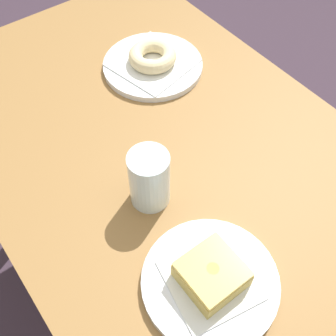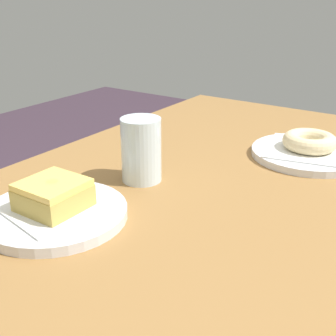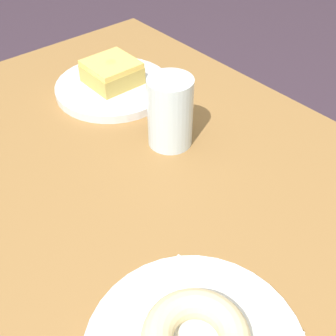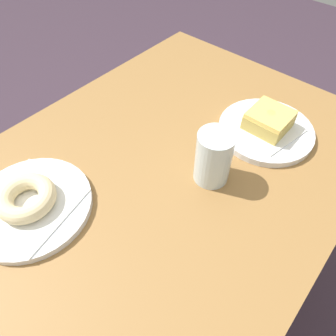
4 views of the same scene
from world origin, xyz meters
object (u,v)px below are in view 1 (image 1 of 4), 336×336
Objects in this scene: donut_sugar_ring at (152,56)px; donut_glazed_square at (212,274)px; water_glass at (149,179)px; plate_glazed_square at (210,282)px; plate_sugar_ring at (153,65)px.

donut_glazed_square is (-0.47, 0.23, 0.01)m from donut_sugar_ring.
water_glass reaches higher than donut_sugar_ring.
donut_glazed_square is at bearing 174.02° from water_glass.
plate_glazed_square is 2.46× the size of donut_glazed_square.
donut_glazed_square is (0.00, 0.00, 0.03)m from plate_glazed_square.
plate_sugar_ring is 1.06× the size of plate_glazed_square.
water_glass reaches higher than donut_glazed_square.
plate_glazed_square is 0.19m from water_glass.
plate_sugar_ring is at bearing -25.97° from donut_glazed_square.
donut_glazed_square is at bearing 154.03° from plate_sugar_ring.
plate_glazed_square reaches higher than plate_sugar_ring.
plate_sugar_ring is 2.11× the size of donut_sugar_ring.
plate_glazed_square is at bearing 0.00° from donut_glazed_square.
donut_glazed_square reaches higher than donut_sugar_ring.
water_glass reaches higher than plate_glazed_square.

